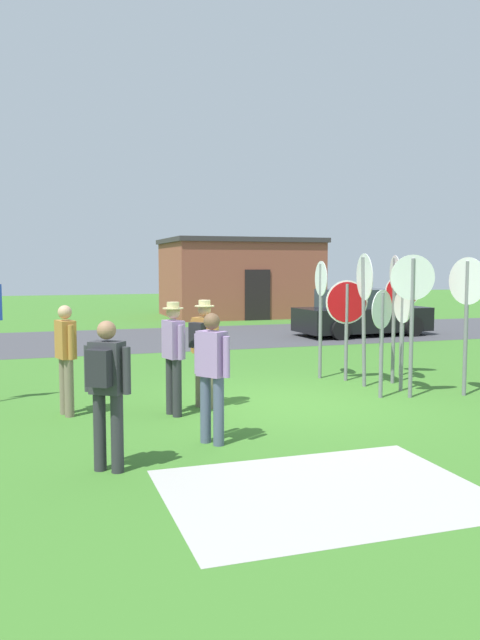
% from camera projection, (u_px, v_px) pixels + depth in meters
% --- Properties ---
extents(ground_plane, '(80.00, 80.00, 0.00)m').
position_uv_depth(ground_plane, '(286.00, 404.00, 10.44)').
color(ground_plane, '#3D7528').
extents(street_asphalt, '(60.00, 6.40, 0.01)m').
position_uv_depth(street_asphalt, '(167.00, 338.00, 19.75)').
color(street_asphalt, '#424247').
rests_on(street_asphalt, ground).
extents(concrete_path, '(3.20, 2.40, 0.01)m').
position_uv_depth(concrete_path, '(324.00, 491.00, 6.39)').
color(concrete_path, '#ADAAA3').
rests_on(concrete_path, ground).
extents(building_background, '(6.58, 5.08, 3.44)m').
position_uv_depth(building_background, '(239.00, 277.00, 28.31)').
color(building_background, brown).
rests_on(building_background, ground).
extents(parked_car_on_street, '(4.39, 2.20, 1.51)m').
position_uv_depth(parked_car_on_street, '(361.00, 314.00, 20.49)').
color(parked_car_on_street, black).
rests_on(parked_car_on_street, ground).
extents(stop_sign_far_back, '(0.19, 0.87, 2.51)m').
position_uv_depth(stop_sign_far_back, '(364.00, 294.00, 11.78)').
color(stop_sign_far_back, slate).
rests_on(stop_sign_far_back, ground).
extents(stop_sign_center_cluster, '(0.86, 0.13, 1.99)m').
position_uv_depth(stop_sign_center_cluster, '(347.00, 312.00, 12.42)').
color(stop_sign_center_cluster, slate).
rests_on(stop_sign_center_cluster, ground).
extents(stop_sign_nearest, '(0.20, 0.64, 2.48)m').
position_uv_depth(stop_sign_nearest, '(394.00, 298.00, 12.11)').
color(stop_sign_nearest, slate).
rests_on(stop_sign_nearest, ground).
extents(stop_sign_tallest, '(0.08, 0.61, 1.85)m').
position_uv_depth(stop_sign_tallest, '(402.00, 324.00, 11.41)').
color(stop_sign_tallest, slate).
rests_on(stop_sign_tallest, ground).
extents(stop_sign_rear_left, '(0.17, 0.81, 2.43)m').
position_uv_depth(stop_sign_rear_left, '(467.00, 300.00, 10.97)').
color(stop_sign_rear_left, slate).
rests_on(stop_sign_rear_left, ground).
extents(stop_sign_leaning_left, '(0.76, 0.20, 2.47)m').
position_uv_depth(stop_sign_leaning_left, '(412.00, 300.00, 10.79)').
color(stop_sign_leaning_left, slate).
rests_on(stop_sign_leaning_left, ground).
extents(stop_sign_low_front, '(0.59, 0.34, 1.87)m').
position_uv_depth(stop_sign_low_front, '(382.00, 325.00, 10.81)').
color(stop_sign_low_front, slate).
rests_on(stop_sign_low_front, ground).
extents(stop_sign_leaning_right, '(0.56, 0.43, 2.10)m').
position_uv_depth(stop_sign_leaning_right, '(402.00, 307.00, 13.01)').
color(stop_sign_leaning_right, slate).
rests_on(stop_sign_leaning_right, ground).
extents(stop_sign_rear_right, '(0.09, 0.70, 2.37)m').
position_uv_depth(stop_sign_rear_right, '(321.00, 299.00, 12.67)').
color(stop_sign_rear_right, slate).
rests_on(stop_sign_rear_right, ground).
extents(person_in_dark_shirt, '(0.49, 0.47, 1.69)m').
position_uv_depth(person_in_dark_shirt, '(107.00, 385.00, 6.93)').
color(person_in_dark_shirt, '#2D2D33').
rests_on(person_in_dark_shirt, ground).
extents(person_in_blue, '(0.32, 0.55, 1.74)m').
position_uv_depth(person_in_blue, '(173.00, 352.00, 9.56)').
color(person_in_blue, '#2D2D33').
rests_on(person_in_blue, ground).
extents(person_with_sunhat, '(0.31, 0.55, 1.69)m').
position_uv_depth(person_with_sunhat, '(66.00, 354.00, 9.56)').
color(person_with_sunhat, '#7A6B56').
rests_on(person_with_sunhat, ground).
extents(person_in_teal, '(0.46, 0.49, 1.74)m').
position_uv_depth(person_in_teal, '(204.00, 346.00, 10.07)').
color(person_in_teal, '#7A6B56').
rests_on(person_in_teal, ground).
extents(person_holding_notes, '(0.38, 0.49, 1.69)m').
position_uv_depth(person_holding_notes, '(212.00, 371.00, 8.03)').
color(person_holding_notes, '#4C5670').
rests_on(person_holding_notes, ground).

